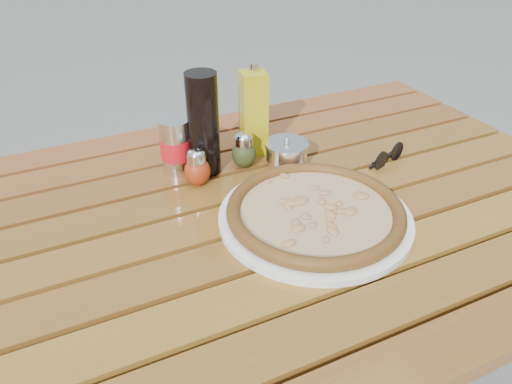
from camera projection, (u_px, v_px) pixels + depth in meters
name	position (u px, v px, depth m)	size (l,w,h in m)	color
table	(260.00, 241.00, 1.00)	(1.40, 0.90, 0.75)	#361F0C
plate	(315.00, 218.00, 0.93)	(0.36, 0.36, 0.01)	white
pizza	(315.00, 211.00, 0.92)	(0.38, 0.38, 0.03)	beige
pepper_shaker	(197.00, 168.00, 1.02)	(0.07, 0.07, 0.08)	#AA3213
oregano_shaker	(244.00, 151.00, 1.09)	(0.06, 0.06, 0.08)	#394019
dark_bottle	(203.00, 124.00, 1.03)	(0.07, 0.07, 0.22)	black
soda_can	(176.00, 146.00, 1.06)	(0.07, 0.07, 0.12)	silver
olive_oil_cruet	(254.00, 113.00, 1.11)	(0.06, 0.06, 0.21)	#B0A112
parmesan_tin	(286.00, 154.00, 1.09)	(0.12, 0.12, 0.07)	silver
sunglasses	(388.00, 156.00, 1.11)	(0.11, 0.06, 0.04)	black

